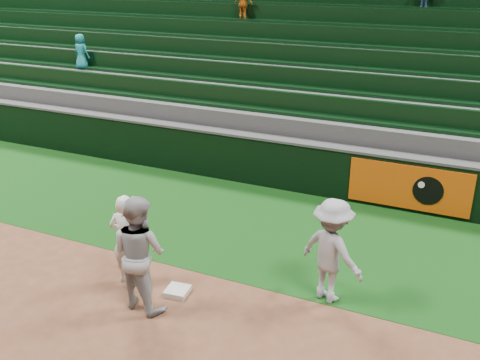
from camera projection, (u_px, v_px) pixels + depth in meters
name	position (u px, v px, depth m)	size (l,w,h in m)	color
ground	(172.00, 299.00, 8.79)	(70.00, 70.00, 0.00)	brown
foul_grass	(246.00, 224.00, 11.31)	(36.00, 4.20, 0.01)	#0D370F
first_base	(178.00, 291.00, 8.94)	(0.37, 0.37, 0.08)	silver
first_baseman	(127.00, 240.00, 8.96)	(0.60, 0.39, 1.64)	white
baserunner	(139.00, 253.00, 8.30)	(0.93, 0.72, 1.91)	#A0A3AA
base_coach	(332.00, 251.00, 8.48)	(1.14, 0.66, 1.77)	#9B9DA8
field_wall	(284.00, 163.00, 12.92)	(36.00, 0.45, 1.25)	black
stadium_seating	(328.00, 89.00, 15.70)	(36.00, 5.95, 4.95)	#3C3C3F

